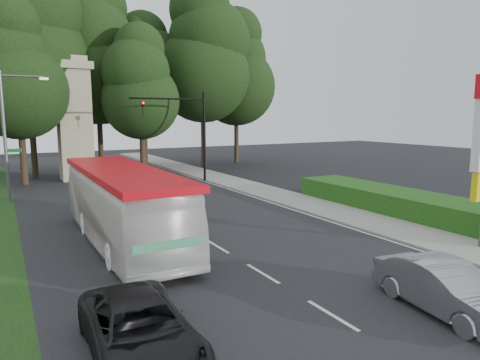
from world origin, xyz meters
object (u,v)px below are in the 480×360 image
suv_charcoal (140,330)px  sedan_silver (446,288)px  monument (74,118)px  streetlight_signs (8,130)px  traffic_signal_mast (189,124)px  transit_bus (123,206)px

suv_charcoal → sedan_silver: bearing=-11.2°
monument → suv_charcoal: monument is taller
suv_charcoal → streetlight_signs: bearing=97.6°
traffic_signal_mast → suv_charcoal: 25.66m
monument → transit_bus: (-1.19, -20.10, -3.52)m
monument → streetlight_signs: bearing=-122.0°
streetlight_signs → traffic_signal_mast: bearing=8.9°
monument → sedan_silver: monument is taller
streetlight_signs → monument: (4.99, 7.99, 0.67)m
traffic_signal_mast → sedan_silver: bearing=-96.6°
traffic_signal_mast → suv_charcoal: (-10.74, -22.95, -4.02)m
sedan_silver → streetlight_signs: bearing=120.9°
transit_bus → streetlight_signs: bearing=107.4°
traffic_signal_mast → transit_bus: traffic_signal_mast is taller
suv_charcoal → traffic_signal_mast: bearing=67.3°
traffic_signal_mast → monument: size_ratio=0.72×
traffic_signal_mast → transit_bus: bearing=-122.2°
transit_bus → suv_charcoal: (-1.87, -8.85, -0.93)m
sedan_silver → traffic_signal_mast: bearing=91.1°
sedan_silver → suv_charcoal: 8.09m
transit_bus → suv_charcoal: size_ratio=2.42×
transit_bus → suv_charcoal: transit_bus is taller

